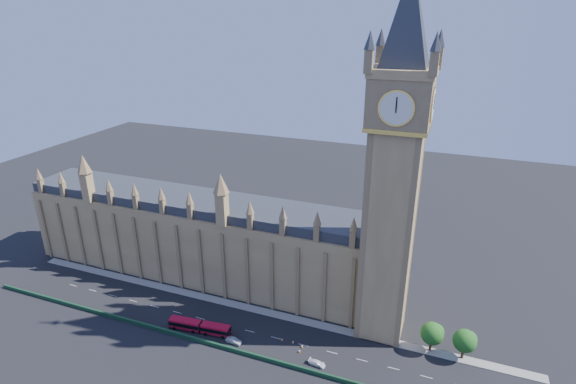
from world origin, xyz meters
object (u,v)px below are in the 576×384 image
(red_bus, at_px, (200,327))
(car_white, at_px, (317,363))
(car_grey, at_px, (223,334))
(car_silver, at_px, (234,341))

(red_bus, height_order, car_white, red_bus)
(red_bus, bearing_deg, car_grey, -2.87)
(car_grey, distance_m, car_silver, 4.19)
(car_grey, xyz_separation_m, car_white, (27.62, -1.11, -0.03))
(car_white, bearing_deg, car_grey, 92.33)
(car_grey, bearing_deg, red_bus, 99.91)
(car_silver, xyz_separation_m, car_white, (23.62, 0.14, -0.09))
(car_grey, relative_size, car_silver, 0.89)
(red_bus, bearing_deg, car_silver, -10.40)
(car_silver, bearing_deg, car_grey, 77.50)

